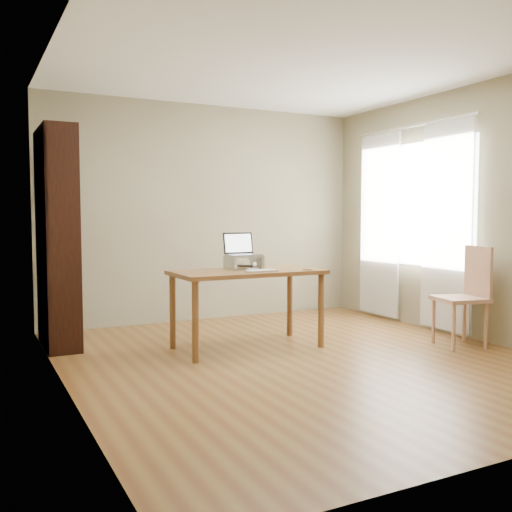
{
  "coord_description": "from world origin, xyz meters",
  "views": [
    {
      "loc": [
        -2.61,
        -4.22,
        1.26
      ],
      "look_at": [
        -0.16,
        0.61,
        0.88
      ],
      "focal_mm": 40.0,
      "sensor_mm": 36.0,
      "label": 1
    }
  ],
  "objects": [
    {
      "name": "room",
      "position": [
        0.03,
        0.01,
        1.3
      ],
      "size": [
        4.04,
        4.54,
        2.64
      ],
      "color": "brown",
      "rests_on": "ground"
    },
    {
      "name": "bookshelf",
      "position": [
        -1.83,
        1.55,
        1.05
      ],
      "size": [
        0.3,
        0.9,
        2.1
      ],
      "color": "black",
      "rests_on": "ground"
    },
    {
      "name": "curtains",
      "position": [
        1.92,
        0.8,
        1.17
      ],
      "size": [
        0.03,
        1.9,
        2.25
      ],
      "color": "white",
      "rests_on": "ground"
    },
    {
      "name": "desk",
      "position": [
        -0.24,
        0.63,
        0.65
      ],
      "size": [
        1.42,
        0.72,
        0.75
      ],
      "rotation": [
        0.0,
        0.0,
        0.01
      ],
      "color": "brown",
      "rests_on": "ground"
    },
    {
      "name": "laptop_stand",
      "position": [
        -0.24,
        0.71,
        0.83
      ],
      "size": [
        0.32,
        0.25,
        0.13
      ],
      "rotation": [
        0.0,
        0.0,
        0.01
      ],
      "color": "silver",
      "rests_on": "desk"
    },
    {
      "name": "laptop",
      "position": [
        -0.24,
        0.76,
        0.94
      ],
      "size": [
        0.31,
        0.26,
        0.22
      ],
      "rotation": [
        0.0,
        0.0,
        0.01
      ],
      "color": "silver",
      "rests_on": "laptop_stand"
    },
    {
      "name": "keyboard",
      "position": [
        -0.21,
        0.41,
        0.76
      ],
      "size": [
        0.3,
        0.13,
        0.02
      ],
      "rotation": [
        0.0,
        0.0,
        0.02
      ],
      "color": "silver",
      "rests_on": "desk"
    },
    {
      "name": "coaster",
      "position": [
        0.27,
        0.38,
        0.75
      ],
      "size": [
        0.1,
        0.1,
        0.01
      ],
      "primitive_type": "cylinder",
      "color": "#523D1C",
      "rests_on": "desk"
    },
    {
      "name": "cat",
      "position": [
        -0.24,
        0.74,
        0.81
      ],
      "size": [
        0.23,
        0.47,
        0.14
      ],
      "rotation": [
        0.0,
        0.0,
        0.07
      ],
      "color": "#4E483D",
      "rests_on": "desk"
    },
    {
      "name": "chair",
      "position": [
        1.7,
        -0.23,
        0.53
      ],
      "size": [
        0.52,
        0.52,
        0.97
      ],
      "rotation": [
        0.0,
        0.0,
        -0.23
      ],
      "color": "tan",
      "rests_on": "ground"
    }
  ]
}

